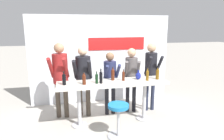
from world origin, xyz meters
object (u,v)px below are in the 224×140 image
(person_center, at_px, (131,73))
(wine_bottle_7, at_px, (84,79))
(wine_bottle_5, at_px, (147,75))
(wine_bottle_6, at_px, (113,74))
(decorative_vase, at_px, (138,76))
(person_center_left, at_px, (110,76))
(wine_bottle_3, at_px, (157,74))
(person_left, at_px, (83,74))
(wine_bottle_4, at_px, (64,79))
(wine_bottle_0, at_px, (97,78))
(wine_bottle_2, at_px, (123,75))
(bar_stool, at_px, (118,115))
(wine_bottle_1, at_px, (101,77))
(person_far_left, at_px, (60,72))
(tasting_table, at_px, (113,88))
(person_center_right, at_px, (151,69))

(person_center, xyz_separation_m, wine_bottle_7, (-1.25, -0.56, 0.06))
(wine_bottle_5, bearing_deg, wine_bottle_7, 179.86)
(person_center, xyz_separation_m, wine_bottle_6, (-0.57, -0.36, 0.08))
(wine_bottle_5, xyz_separation_m, decorative_vase, (-0.17, 0.14, -0.05))
(person_center_left, relative_size, wine_bottle_3, 5.62)
(person_left, xyz_separation_m, wine_bottle_3, (1.70, -0.54, 0.03))
(person_center_left, relative_size, wine_bottle_4, 5.50)
(wine_bottle_0, xyz_separation_m, wine_bottle_3, (1.45, 0.03, 0.01))
(wine_bottle_2, relative_size, wine_bottle_7, 0.99)
(bar_stool, xyz_separation_m, person_left, (-0.59, 1.15, 0.62))
(wine_bottle_0, distance_m, wine_bottle_5, 1.17)
(wine_bottle_1, height_order, wine_bottle_6, wine_bottle_1)
(person_center, bearing_deg, person_far_left, -170.56)
(tasting_table, xyz_separation_m, person_center, (0.60, 0.48, 0.21))
(tasting_table, relative_size, person_center_right, 1.38)
(tasting_table, distance_m, person_center, 0.80)
(wine_bottle_4, relative_size, wine_bottle_6, 0.93)
(person_center_left, distance_m, wine_bottle_1, 0.63)
(wine_bottle_0, height_order, wine_bottle_6, wine_bottle_6)
(person_center, xyz_separation_m, wine_bottle_1, (-0.88, -0.56, 0.09))
(person_center_left, distance_m, wine_bottle_7, 0.88)
(person_left, bearing_deg, person_far_left, -172.82)
(person_far_left, relative_size, wine_bottle_6, 5.86)
(bar_stool, relative_size, person_far_left, 0.38)
(person_left, relative_size, person_center_right, 0.98)
(bar_stool, height_order, decorative_vase, decorative_vase)
(wine_bottle_7, bearing_deg, bar_stool, -42.39)
(wine_bottle_7, relative_size, decorative_vase, 1.22)
(person_center_right, xyz_separation_m, wine_bottle_0, (-1.50, -0.53, -0.03))
(person_center_left, bearing_deg, person_center_right, -3.95)
(decorative_vase, bearing_deg, person_center_right, 39.51)
(tasting_table, relative_size, wine_bottle_3, 8.75)
(tasting_table, bearing_deg, wine_bottle_2, 6.86)
(person_center, relative_size, wine_bottle_7, 6.27)
(wine_bottle_1, relative_size, wine_bottle_7, 1.21)
(person_left, bearing_deg, wine_bottle_2, -17.56)
(person_left, xyz_separation_m, person_center_left, (0.66, -0.05, -0.09))
(person_center, relative_size, wine_bottle_6, 5.34)
(tasting_table, relative_size, wine_bottle_5, 8.34)
(wine_bottle_1, xyz_separation_m, decorative_vase, (0.91, 0.13, -0.06))
(wine_bottle_7, xyz_separation_m, decorative_vase, (1.28, 0.14, -0.04))
(wine_bottle_2, xyz_separation_m, wine_bottle_6, (-0.23, 0.09, 0.02))
(decorative_vase, bearing_deg, wine_bottle_6, 173.76)
(wine_bottle_4, bearing_deg, wine_bottle_1, -3.84)
(person_far_left, height_order, wine_bottle_5, person_far_left)
(wine_bottle_7, bearing_deg, tasting_table, 6.87)
(tasting_table, distance_m, wine_bottle_6, 0.32)
(wine_bottle_2, bearing_deg, wine_bottle_7, -173.13)
(wine_bottle_7, height_order, decorative_vase, wine_bottle_7)
(person_center, height_order, wine_bottle_3, person_center)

